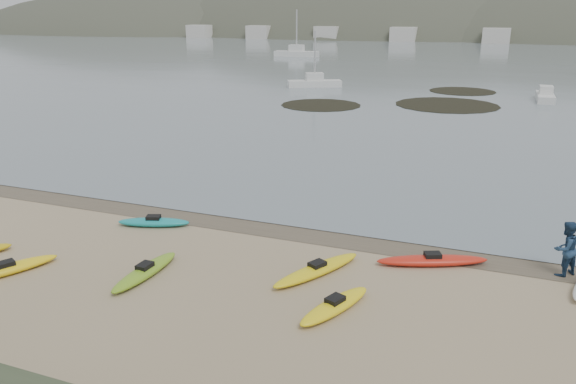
% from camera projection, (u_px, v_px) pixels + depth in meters
% --- Properties ---
extents(ground, '(600.00, 600.00, 0.00)m').
position_uv_depth(ground, '(288.00, 226.00, 23.23)').
color(ground, tan).
rests_on(ground, ground).
extents(wet_sand, '(60.00, 60.00, 0.00)m').
position_uv_depth(wet_sand, '(285.00, 229.00, 22.96)').
color(wet_sand, brown).
rests_on(wet_sand, ground).
extents(water, '(1200.00, 1200.00, 0.00)m').
position_uv_depth(water, '(498.00, 28.00, 289.28)').
color(water, slate).
rests_on(water, ground).
extents(kayaks, '(22.79, 9.36, 0.34)m').
position_uv_depth(kayaks, '(243.00, 265.00, 19.30)').
color(kayaks, red).
rests_on(kayaks, ground).
extents(person_east, '(1.17, 1.17, 1.92)m').
position_uv_depth(person_east, '(565.00, 249.00, 18.70)').
color(person_east, navy).
rests_on(person_east, ground).
extents(kelp_mats, '(19.59, 21.88, 0.04)m').
position_uv_depth(kelp_mats, '(417.00, 101.00, 54.96)').
color(kelp_mats, black).
rests_on(kelp_mats, water).
extents(moored_boats, '(89.38, 71.73, 1.21)m').
position_uv_depth(moored_boats, '(506.00, 64.00, 87.24)').
color(moored_boats, silver).
rests_on(moored_boats, ground).
extents(far_town, '(199.00, 5.00, 4.00)m').
position_uv_depth(far_town, '(506.00, 36.00, 149.14)').
color(far_town, beige).
rests_on(far_town, ground).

